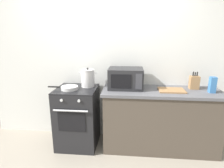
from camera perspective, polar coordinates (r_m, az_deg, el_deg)
name	(u,v)px	position (r m, az deg, el deg)	size (l,w,h in m)	color
back_wall	(121,63)	(3.02, 2.87, 6.34)	(4.40, 0.10, 2.50)	silver
lower_cabinet_right	(160,121)	(2.96, 14.25, -10.79)	(1.64, 0.56, 0.88)	#4C4238
countertop_right	(162,92)	(2.79, 14.85, -2.23)	(1.70, 0.60, 0.04)	#59595E
stove	(78,117)	(2.99, -10.38, -9.79)	(0.60, 0.64, 0.92)	black
stock_pot	(88,78)	(2.87, -7.35, 1.79)	(0.29, 0.21, 0.29)	silver
frying_pan	(69,88)	(2.79, -12.91, -1.15)	(0.45, 0.25, 0.05)	silver
microwave	(126,78)	(2.76, 4.17, 1.72)	(0.50, 0.37, 0.30)	#232326
cutting_board	(172,90)	(2.79, 17.66, -1.81)	(0.36, 0.26, 0.02)	#997047
knife_block	(194,82)	(2.99, 23.72, 0.46)	(0.13, 0.10, 0.26)	#997047
pasta_box	(212,85)	(2.90, 28.24, -0.23)	(0.08, 0.08, 0.22)	teal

